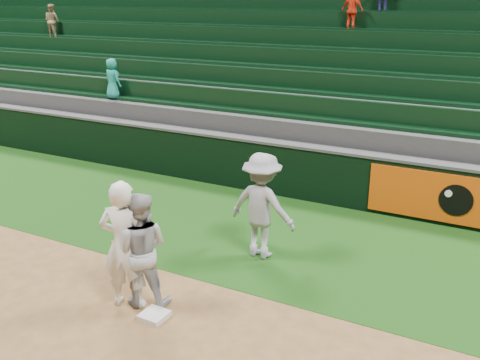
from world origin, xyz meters
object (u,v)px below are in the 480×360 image
first_base (154,316)px  baserunner (140,250)px  first_baseman (125,245)px  base_coach (262,206)px

first_base → baserunner: (-0.39, 0.27, 0.84)m
first_baseman → base_coach: size_ratio=1.04×
first_baseman → baserunner: size_ratio=1.12×
baserunner → base_coach: (0.91, 2.21, 0.07)m
first_base → first_baseman: 1.10m
baserunner → base_coach: size_ratio=0.93×
base_coach → first_base: bearing=82.9°
first_base → baserunner: baserunner is taller
first_baseman → first_base: bearing=149.0°
first_base → baserunner: bearing=145.8°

